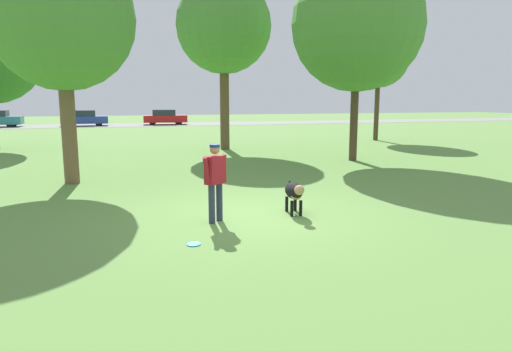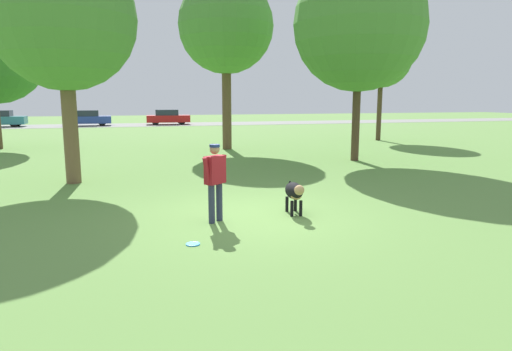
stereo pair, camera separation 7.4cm
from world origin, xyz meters
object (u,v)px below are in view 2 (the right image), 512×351
object	(u,v)px
person	(215,177)
tree_near_left	(63,19)
tree_near_right	(359,25)
parked_car_red	(168,117)
tree_mid_center	(226,26)
dog	(294,192)
parked_car_blue	(88,118)
frisbee	(193,244)
tree_far_right	(382,58)

from	to	relation	value
person	tree_near_left	world-z (taller)	tree_near_left
tree_near_left	person	bearing A→B (deg)	-58.86
tree_near_right	parked_car_red	bearing A→B (deg)	100.37
tree_mid_center	parked_car_red	xyz separation A→B (m)	(-1.02, 22.36, -5.16)
tree_near_right	parked_car_red	distance (m)	28.70
tree_mid_center	parked_car_red	size ratio (longest dim) A/B	1.99
dog	parked_car_blue	xyz separation A→B (m)	(-6.92, 35.14, 0.19)
tree_near_right	parked_car_red	world-z (taller)	tree_near_right
dog	tree_near_right	xyz separation A→B (m)	(5.37, 7.50, 4.77)
tree_near_left	parked_car_blue	size ratio (longest dim) A/B	1.66
person	tree_near_right	bearing A→B (deg)	7.95
tree_near_left	parked_car_blue	distance (m)	30.22
frisbee	tree_near_left	bearing A→B (deg)	111.17
tree_far_right	tree_near_left	xyz separation A→B (m)	(-15.99, -10.00, -0.13)
person	tree_near_left	size ratio (longest dim) A/B	0.23
person	dog	xyz separation A→B (m)	(1.75, 0.14, -0.44)
tree_far_right	tree_near_left	world-z (taller)	tree_near_left
tree_near_right	tree_near_left	distance (m)	10.63
person	tree_mid_center	distance (m)	14.36
tree_mid_center	tree_near_left	size ratio (longest dim) A/B	1.21
frisbee	tree_mid_center	world-z (taller)	tree_mid_center
dog	parked_car_blue	distance (m)	35.82
frisbee	tree_near_left	size ratio (longest dim) A/B	0.04
person	parked_car_red	xyz separation A→B (m)	(2.02, 35.51, -0.24)
person	parked_car_blue	distance (m)	35.66
dog	tree_near_left	xyz separation A→B (m)	(-5.01, 5.25, 4.19)
dog	frisbee	xyz separation A→B (m)	(-2.40, -1.49, -0.49)
person	parked_car_blue	bearing A→B (deg)	59.25
tree_near_right	tree_far_right	world-z (taller)	tree_near_right
tree_near_right	tree_mid_center	world-z (taller)	tree_mid_center
frisbee	tree_far_right	xyz separation A→B (m)	(13.38, 16.74, 4.81)
frisbee	tree_near_right	xyz separation A→B (m)	(7.77, 8.99, 5.25)
tree_far_right	parked_car_red	xyz separation A→B (m)	(-10.72, 20.11, -4.12)
frisbee	tree_near_left	distance (m)	8.61
tree_near_right	tree_far_right	distance (m)	9.59
tree_near_right	tree_mid_center	xyz separation A→B (m)	(-4.08, 5.50, 0.59)
person	tree_near_right	xyz separation A→B (m)	(7.12, 7.64, 4.33)
tree_near_right	parked_car_blue	bearing A→B (deg)	113.96
person	tree_mid_center	bearing A→B (deg)	37.91
tree_far_right	tree_mid_center	xyz separation A→B (m)	(-9.70, -2.26, 1.04)
dog	frisbee	world-z (taller)	dog
dog	parked_car_red	xyz separation A→B (m)	(0.27, 35.36, 0.20)
dog	tree_near_right	distance (m)	10.38
parked_car_blue	parked_car_red	xyz separation A→B (m)	(7.18, 0.22, 0.01)
tree_near_left	parked_car_blue	bearing A→B (deg)	93.65
person	tree_far_right	distance (m)	20.36
dog	parked_car_red	bearing A→B (deg)	-174.79
tree_far_right	parked_car_blue	xyz separation A→B (m)	(-17.90, 19.89, -4.13)
dog	person	bearing A→B (deg)	-79.69
tree_mid_center	tree_near_left	bearing A→B (deg)	-129.10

